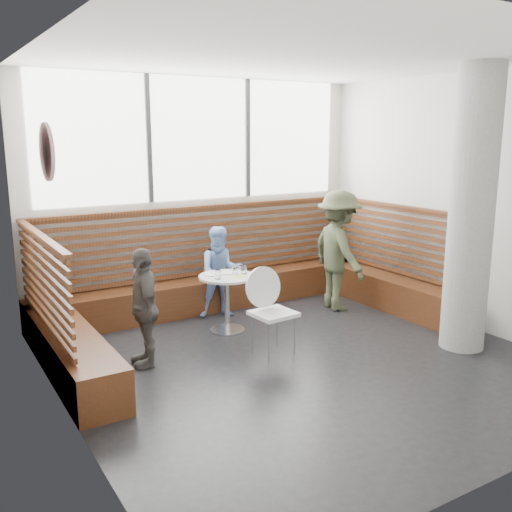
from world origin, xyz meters
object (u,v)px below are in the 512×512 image
adult_man (339,250)px  child_back (221,272)px  cafe_chair (270,304)px  child_left (144,307)px  concrete_column (472,211)px  cafe_table (227,291)px

adult_man → child_back: adult_man is taller
cafe_chair → child_left: bearing=158.5°
concrete_column → adult_man: concrete_column is taller
cafe_table → adult_man: 1.83m
child_back → child_left: bearing=-126.0°
child_back → child_left: size_ratio=0.96×
concrete_column → cafe_table: concrete_column is taller
concrete_column → adult_man: 2.09m
cafe_table → cafe_chair: size_ratio=0.74×
child_left → adult_man: bearing=109.0°
concrete_column → child_left: bearing=156.9°
concrete_column → adult_man: bearing=98.8°
cafe_chair → child_left: 1.39m
concrete_column → adult_man: size_ratio=1.89×
concrete_column → cafe_chair: bearing=153.2°
adult_man → child_back: 1.69m
concrete_column → cafe_table: size_ratio=4.42×
cafe_chair → child_back: bearing=80.0°
concrete_column → cafe_table: (-2.09, 1.90, -1.08)m
cafe_chair → child_back: 1.44m
child_back → child_left: 1.79m
adult_man → concrete_column: bearing=-163.0°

